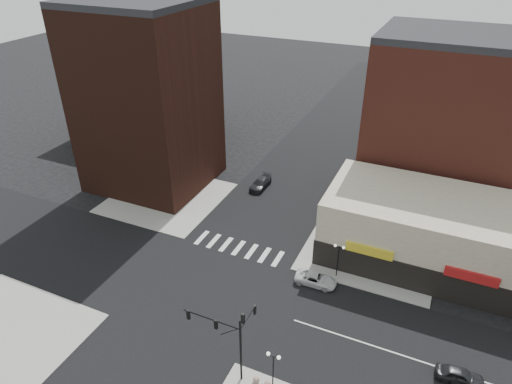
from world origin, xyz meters
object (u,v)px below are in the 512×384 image
at_px(white_suv, 316,279).
at_px(dark_sedan_east, 460,375).
at_px(street_lamp_ne, 339,253).
at_px(dark_sedan_north, 261,183).
at_px(street_lamp_se_a, 273,363).
at_px(traffic_signal, 232,332).

xyz_separation_m(white_suv, dark_sedan_east, (14.85, -6.70, 0.05)).
height_order(street_lamp_ne, white_suv, street_lamp_ne).
bearing_deg(dark_sedan_east, street_lamp_ne, 52.39).
bearing_deg(dark_sedan_north, street_lamp_ne, -41.92).
bearing_deg(street_lamp_se_a, white_suv, 92.91).
height_order(street_lamp_ne, dark_sedan_east, street_lamp_ne).
xyz_separation_m(street_lamp_se_a, white_suv, (-0.71, 13.95, -2.67)).
xyz_separation_m(street_lamp_ne, white_suv, (-1.71, -2.05, -2.67)).
bearing_deg(dark_sedan_north, white_suv, -48.97).
distance_m(white_suv, dark_sedan_north, 21.74).
bearing_deg(street_lamp_ne, dark_sedan_east, -33.67).
height_order(traffic_signal, dark_sedan_north, traffic_signal).
bearing_deg(street_lamp_se_a, traffic_signal, 177.43).
relative_size(street_lamp_se_a, dark_sedan_east, 1.06).
bearing_deg(street_lamp_se_a, dark_sedan_north, 115.40).
distance_m(dark_sedan_east, dark_sedan_north, 37.07).
bearing_deg(dark_sedan_east, white_suv, 61.78).
relative_size(white_suv, dark_sedan_north, 0.93).
height_order(street_lamp_se_a, dark_sedan_east, street_lamp_se_a).
xyz_separation_m(white_suv, dark_sedan_north, (-13.86, 16.75, 0.08)).
bearing_deg(traffic_signal, white_suv, 77.50).
bearing_deg(white_suv, street_lamp_ne, -42.14).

